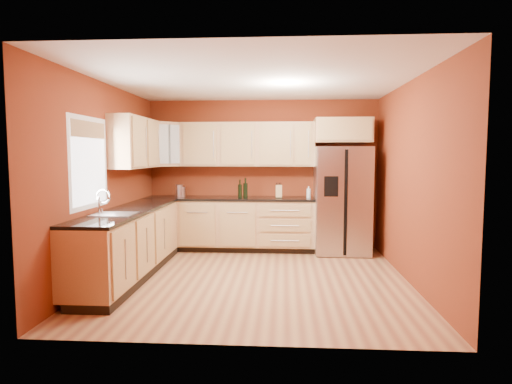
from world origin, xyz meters
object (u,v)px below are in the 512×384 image
(knife_block, at_px, (279,192))
(soap_dispenser, at_px, (309,192))
(refrigerator, at_px, (342,200))
(wine_bottle_a, at_px, (240,188))
(canister_left, at_px, (182,192))

(knife_block, relative_size, soap_dispenser, 1.09)
(refrigerator, relative_size, knife_block, 8.45)
(wine_bottle_a, bearing_deg, canister_left, 178.67)
(refrigerator, relative_size, wine_bottle_a, 5.85)
(knife_block, xyz_separation_m, soap_dispenser, (0.50, 0.05, -0.01))
(refrigerator, bearing_deg, canister_left, 177.82)
(canister_left, bearing_deg, refrigerator, -2.18)
(refrigerator, height_order, knife_block, refrigerator)
(wine_bottle_a, bearing_deg, soap_dispenser, 0.39)
(wine_bottle_a, xyz_separation_m, knife_block, (0.67, -0.04, -0.05))
(refrigerator, bearing_deg, wine_bottle_a, 177.32)
(refrigerator, xyz_separation_m, wine_bottle_a, (-1.72, 0.08, 0.18))
(refrigerator, distance_m, knife_block, 1.06)
(refrigerator, relative_size, canister_left, 10.38)
(canister_left, height_order, wine_bottle_a, wine_bottle_a)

